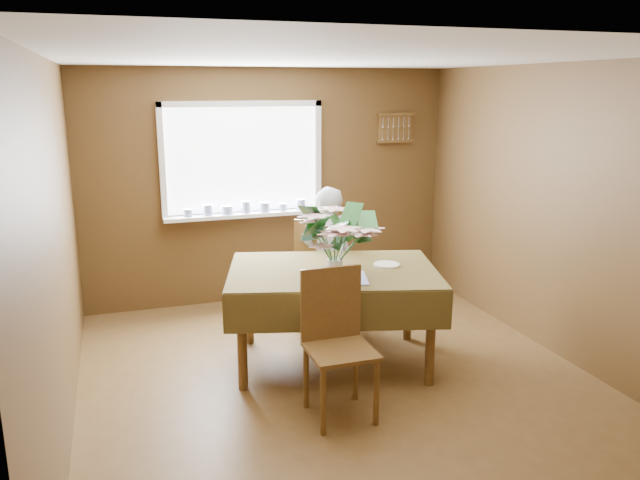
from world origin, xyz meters
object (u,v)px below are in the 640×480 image
object	(u,v)px
dining_table	(333,281)
seated_woman	(327,259)
chair_far	(320,267)
chair_near	(336,337)
flower_bouquet	(335,234)

from	to	relation	value
dining_table	seated_woman	world-z (taller)	seated_woman
dining_table	chair_far	distance (m)	0.95
chair_near	chair_far	bearing A→B (deg)	75.22
dining_table	chair_far	size ratio (longest dim) A/B	1.83
chair_near	seated_woman	world-z (taller)	seated_woman
dining_table	flower_bouquet	world-z (taller)	flower_bouquet
dining_table	flower_bouquet	size ratio (longest dim) A/B	3.07
chair_near	flower_bouquet	world-z (taller)	flower_bouquet
chair_far	flower_bouquet	size ratio (longest dim) A/B	1.68
chair_far	flower_bouquet	distance (m)	1.34
chair_near	seated_woman	size ratio (longest dim) A/B	0.75
chair_near	seated_woman	distance (m)	1.61
seated_woman	flower_bouquet	size ratio (longest dim) A/B	2.19
chair_far	chair_near	distance (m)	1.75
flower_bouquet	seated_woman	bearing A→B (deg)	74.28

